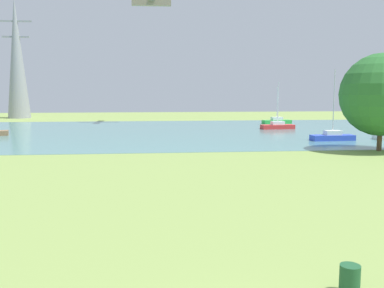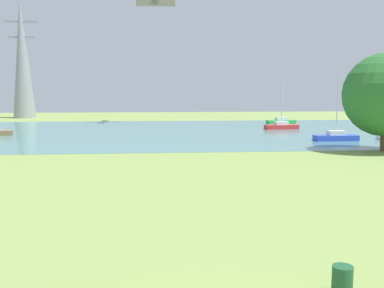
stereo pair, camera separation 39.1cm
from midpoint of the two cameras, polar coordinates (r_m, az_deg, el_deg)
The scene contains 8 objects.
ground_plane at distance 30.46m, azimuth -1.06°, elevation -3.35°, with size 160.00×160.00×0.00m, color #7F994C.
litter_bin at distance 13.01m, azimuth 20.13°, elevation -16.59°, with size 0.56×0.56×0.80m, color #1E512D.
water_surface at distance 58.18m, azimuth -2.92°, elevation 1.67°, with size 140.00×40.00×0.02m, color slate.
sailboat_green at distance 73.02m, azimuth 11.86°, elevation 2.98°, with size 4.96×2.15×6.12m.
sailboat_red at distance 63.06m, azimuth 11.94°, elevation 2.36°, with size 4.93×1.97×6.68m.
sailboat_blue at distance 50.10m, azimuth 18.74°, elevation 0.95°, with size 4.87×1.73×7.82m.
electricity_pylon at distance 93.40m, azimuth -21.44°, elevation 10.53°, with size 6.40×4.40×23.71m.
light_aircraft at distance 74.26m, azimuth -4.72°, elevation 18.24°, with size 6.42×8.42×2.10m.
Camera 2 is at (-1.81, -7.90, 5.54)m, focal length 40.27 mm.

